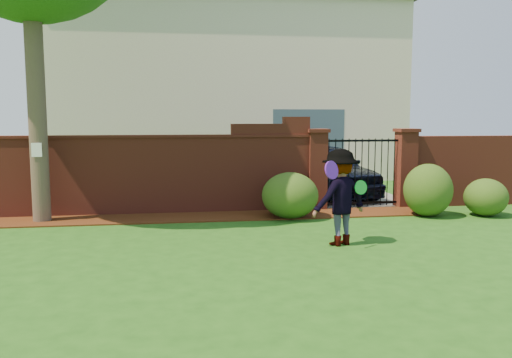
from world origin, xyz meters
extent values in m
cube|color=#1E4D13|center=(0.00, 0.00, -0.01)|extent=(80.00, 80.00, 0.01)
cube|color=#391A0A|center=(-0.95, 3.34, 0.01)|extent=(11.10, 1.08, 0.03)
cube|color=maroon|center=(-2.15, 4.00, 0.85)|extent=(8.70, 0.25, 1.70)
cube|color=maroon|center=(1.30, 4.00, 1.85)|extent=(1.80, 0.25, 0.30)
cube|color=maroon|center=(1.90, 4.00, 2.08)|extent=(0.60, 0.25, 0.16)
cube|color=maroon|center=(-2.15, 4.00, 1.73)|extent=(8.70, 0.31, 0.06)
cube|color=maroon|center=(6.60, 4.00, 0.85)|extent=(4.00, 0.25, 1.70)
cube|color=maroon|center=(2.40, 4.00, 0.90)|extent=(0.42, 0.42, 1.80)
cube|color=maroon|center=(2.40, 4.00, 1.84)|extent=(0.50, 0.50, 0.08)
cube|color=maroon|center=(4.60, 4.00, 0.90)|extent=(0.42, 0.42, 1.80)
cube|color=maroon|center=(4.60, 4.00, 1.84)|extent=(0.50, 0.50, 0.08)
cylinder|color=black|center=(2.69, 4.00, 0.85)|extent=(0.02, 0.02, 1.60)
cylinder|color=black|center=(2.85, 4.00, 0.85)|extent=(0.02, 0.02, 1.60)
cylinder|color=black|center=(3.01, 4.00, 0.85)|extent=(0.02, 0.02, 1.60)
cylinder|color=black|center=(3.18, 4.00, 0.85)|extent=(0.02, 0.02, 1.60)
cylinder|color=black|center=(3.34, 4.00, 0.85)|extent=(0.02, 0.02, 1.60)
cylinder|color=black|center=(3.50, 4.00, 0.85)|extent=(0.02, 0.02, 1.60)
cylinder|color=black|center=(3.66, 4.00, 0.85)|extent=(0.02, 0.02, 1.60)
cylinder|color=black|center=(3.82, 4.00, 0.85)|extent=(0.02, 0.02, 1.60)
cylinder|color=black|center=(3.99, 4.00, 0.85)|extent=(0.02, 0.02, 1.60)
cylinder|color=black|center=(4.15, 4.00, 0.85)|extent=(0.02, 0.02, 1.60)
cylinder|color=black|center=(4.31, 4.00, 0.85)|extent=(0.02, 0.02, 1.60)
cube|color=black|center=(3.50, 4.00, 0.12)|extent=(1.78, 0.03, 0.05)
cube|color=black|center=(3.50, 4.00, 1.60)|extent=(1.78, 0.03, 0.05)
cube|color=#65635E|center=(3.50, 8.00, 0.01)|extent=(3.20, 8.00, 0.01)
cube|color=beige|center=(1.00, 12.00, 3.00)|extent=(12.00, 6.00, 6.00)
cube|color=#384C5B|center=(3.50, 9.05, 1.20)|extent=(2.40, 0.12, 2.40)
cube|color=#3F332D|center=(1.00, 12.00, 6.15)|extent=(12.40, 6.40, 0.30)
imported|color=black|center=(3.26, 5.90, 0.73)|extent=(2.43, 4.49, 1.45)
cylinder|color=#46362A|center=(-3.60, 3.40, 3.50)|extent=(0.36, 0.36, 7.00)
cube|color=white|center=(-3.60, 3.21, 1.50)|extent=(0.20, 0.01, 0.28)
ellipsoid|color=#204514|center=(1.54, 2.98, 0.49)|extent=(1.21, 1.21, 0.99)
ellipsoid|color=#204514|center=(4.56, 2.76, 0.58)|extent=(1.05, 1.05, 1.15)
ellipsoid|color=#204514|center=(5.83, 2.60, 0.41)|extent=(0.93, 0.93, 0.82)
imported|color=gray|center=(1.87, 0.55, 0.81)|extent=(1.20, 0.95, 1.62)
cylinder|color=#601BAD|center=(1.59, 0.16, 1.32)|extent=(0.30, 0.24, 0.30)
cylinder|color=green|center=(2.21, 0.53, 0.98)|extent=(0.25, 0.11, 0.24)
camera|label=1|loc=(-0.87, -7.85, 2.16)|focal=36.92mm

